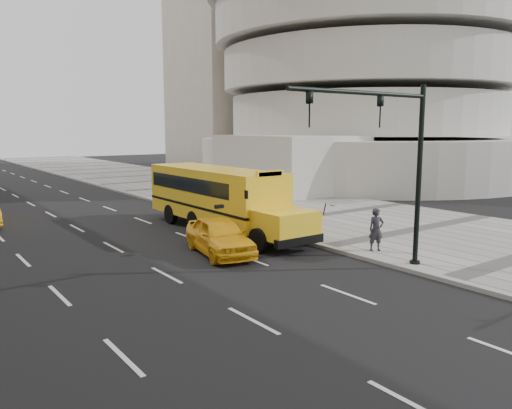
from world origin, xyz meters
TOP-DOWN VIEW (x-y plane):
  - ground at (0.00, 0.00)m, footprint 140.00×140.00m
  - sidewalk_museum at (12.00, 0.00)m, footprint 12.00×140.00m
  - curb_museum at (6.00, 0.00)m, footprint 0.30×140.00m
  - guggenheim at (29.37, 18.51)m, footprint 33.20×42.20m
  - school_bus at (4.50, 0.54)m, footprint 2.96×11.56m
  - taxi_near at (2.00, -3.61)m, footprint 2.56×4.59m
  - pedestrian at (6.95, -7.28)m, footprint 0.73×0.62m
  - traffic_signal at (5.19, -9.38)m, footprint 6.18×0.36m

SIDE VIEW (x-z plane):
  - ground at x=0.00m, z-range 0.00..0.00m
  - sidewalk_museum at x=12.00m, z-range 0.00..0.15m
  - curb_museum at x=6.00m, z-range 0.00..0.15m
  - taxi_near at x=2.00m, z-range 0.00..1.48m
  - pedestrian at x=6.95m, z-range 0.15..1.84m
  - school_bus at x=4.50m, z-range 0.17..3.36m
  - traffic_signal at x=5.19m, z-range 0.89..7.29m
  - guggenheim at x=29.37m, z-range -3.92..31.08m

